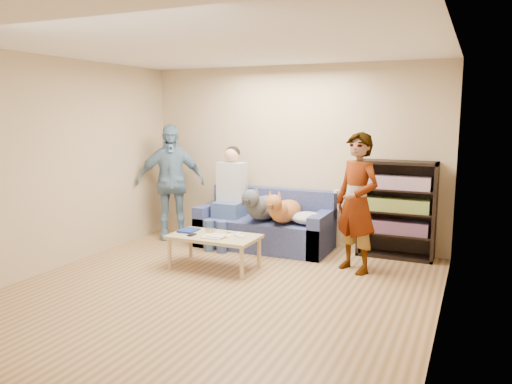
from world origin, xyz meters
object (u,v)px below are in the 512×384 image
at_px(person_standing_right, 357,203).
at_px(person_standing_left, 170,182).
at_px(sofa, 266,228).
at_px(dog_gray, 262,206).
at_px(coffee_table, 214,239).
at_px(notebook_blue, 189,230).
at_px(bookshelf, 397,207).
at_px(person_seated, 229,193).
at_px(camera_silver, 210,230).
at_px(dog_tan, 284,210).

height_order(person_standing_right, person_standing_left, person_standing_left).
xyz_separation_m(sofa, dog_gray, (0.02, -0.17, 0.34)).
bearing_deg(sofa, coffee_table, -98.94).
xyz_separation_m(notebook_blue, sofa, (0.59, 1.14, -0.15)).
relative_size(dog_gray, bookshelf, 0.95).
distance_m(person_standing_left, notebook_blue, 1.47).
height_order(person_standing_left, person_seated, person_standing_left).
distance_m(notebook_blue, camera_silver, 0.29).
distance_m(person_standing_right, bookshelf, 0.91).
distance_m(dog_tan, coffee_table, 1.14).
height_order(sofa, dog_gray, dog_gray).
bearing_deg(coffee_table, notebook_blue, 172.87).
relative_size(camera_silver, coffee_table, 0.10).
height_order(person_standing_right, dog_tan, person_standing_right).
height_order(person_standing_right, notebook_blue, person_standing_right).
distance_m(person_standing_left, camera_silver, 1.62).
bearing_deg(person_seated, dog_tan, -5.83).
bearing_deg(coffee_table, person_standing_right, 20.25).
bearing_deg(camera_silver, coffee_table, -45.00).
bearing_deg(camera_silver, dog_gray, 69.90).
height_order(person_seated, bookshelf, person_seated).
distance_m(person_seated, coffee_table, 1.19).
bearing_deg(camera_silver, notebook_blue, -165.96).
distance_m(sofa, bookshelf, 1.86).
distance_m(person_standing_right, dog_tan, 1.17).
relative_size(notebook_blue, sofa, 0.14).
height_order(person_seated, dog_gray, person_seated).
height_order(sofa, dog_tan, dog_tan).
height_order(sofa, coffee_table, sofa).
distance_m(camera_silver, bookshelf, 2.49).
bearing_deg(bookshelf, person_standing_left, -174.03).
height_order(notebook_blue, bookshelf, bookshelf).
xyz_separation_m(coffee_table, bookshelf, (1.99, 1.43, 0.31)).
bearing_deg(dog_tan, sofa, 149.04).
height_order(person_standing_left, camera_silver, person_standing_left).
height_order(notebook_blue, camera_silver, camera_silver).
relative_size(person_standing_right, dog_gray, 1.37).
relative_size(notebook_blue, dog_tan, 0.23).
bearing_deg(camera_silver, dog_tan, 51.91).
relative_size(person_standing_left, bookshelf, 1.35).
relative_size(notebook_blue, coffee_table, 0.24).
distance_m(dog_gray, coffee_table, 1.08).
bearing_deg(person_standing_right, dog_gray, -165.98).
height_order(coffee_table, bookshelf, bookshelf).
relative_size(notebook_blue, camera_silver, 2.36).
distance_m(person_seated, dog_tan, 0.91).
bearing_deg(person_standing_left, person_standing_right, -43.79).
distance_m(notebook_blue, dog_gray, 1.17).
height_order(camera_silver, sofa, sofa).
height_order(notebook_blue, sofa, sofa).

